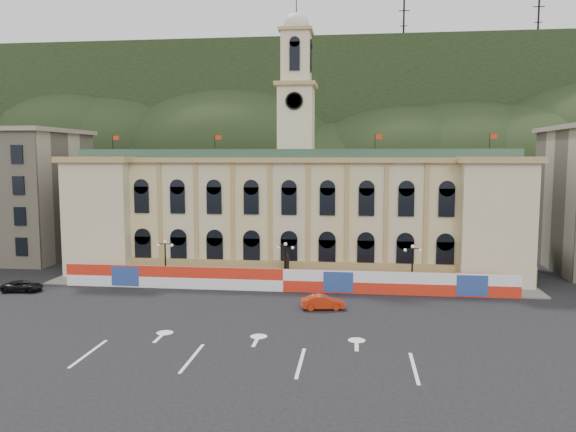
# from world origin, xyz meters

# --- Properties ---
(ground) EXTENTS (260.00, 260.00, 0.00)m
(ground) POSITION_xyz_m (0.00, 0.00, 0.00)
(ground) COLOR black
(ground) RESTS_ON ground
(lane_markings) EXTENTS (26.00, 10.00, 0.02)m
(lane_markings) POSITION_xyz_m (0.00, -5.00, 0.00)
(lane_markings) COLOR white
(lane_markings) RESTS_ON ground
(hill_ridge) EXTENTS (230.00, 80.00, 64.00)m
(hill_ridge) POSITION_xyz_m (0.03, 121.99, 19.48)
(hill_ridge) COLOR black
(hill_ridge) RESTS_ON ground
(city_hall) EXTENTS (56.20, 17.60, 37.10)m
(city_hall) POSITION_xyz_m (0.00, 27.63, 7.85)
(city_hall) COLOR beige
(city_hall) RESTS_ON ground
(side_building_left) EXTENTS (21.00, 17.00, 18.60)m
(side_building_left) POSITION_xyz_m (-43.00, 30.93, 9.33)
(side_building_left) COLOR tan
(side_building_left) RESTS_ON ground
(hoarding_fence) EXTENTS (50.00, 0.44, 2.50)m
(hoarding_fence) POSITION_xyz_m (0.06, 15.07, 1.25)
(hoarding_fence) COLOR red
(hoarding_fence) RESTS_ON ground
(pavement) EXTENTS (56.00, 5.50, 0.16)m
(pavement) POSITION_xyz_m (0.00, 17.75, 0.08)
(pavement) COLOR slate
(pavement) RESTS_ON ground
(statue) EXTENTS (1.40, 1.40, 3.72)m
(statue) POSITION_xyz_m (0.00, 18.00, 1.19)
(statue) COLOR #595651
(statue) RESTS_ON ground
(lamp_left) EXTENTS (1.96, 0.44, 5.15)m
(lamp_left) POSITION_xyz_m (-14.00, 17.00, 3.07)
(lamp_left) COLOR black
(lamp_left) RESTS_ON ground
(lamp_center) EXTENTS (1.96, 0.44, 5.15)m
(lamp_center) POSITION_xyz_m (0.00, 17.00, 3.07)
(lamp_center) COLOR black
(lamp_center) RESTS_ON ground
(lamp_right) EXTENTS (1.96, 0.44, 5.15)m
(lamp_right) POSITION_xyz_m (14.00, 17.00, 3.07)
(lamp_right) COLOR black
(lamp_right) RESTS_ON ground
(red_sedan) EXTENTS (2.95, 4.71, 1.38)m
(red_sedan) POSITION_xyz_m (4.75, 8.39, 0.69)
(red_sedan) COLOR #B6280D
(red_sedan) RESTS_ON ground
(black_suv) EXTENTS (2.97, 4.75, 1.19)m
(black_suv) POSITION_xyz_m (-28.33, 11.50, 0.60)
(black_suv) COLOR black
(black_suv) RESTS_ON ground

